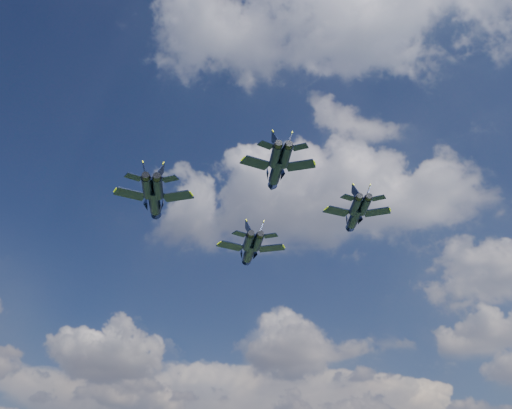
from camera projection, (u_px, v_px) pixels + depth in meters
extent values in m
cylinder|color=black|center=(250.00, 251.00, 116.59)|extent=(5.99, 10.14, 2.04)
cone|color=black|center=(246.00, 263.00, 122.35)|extent=(2.95, 3.47, 1.92)
ellipsoid|color=brown|center=(247.00, 255.00, 120.16)|extent=(2.33, 3.41, 0.93)
cube|color=black|center=(231.00, 246.00, 114.10)|extent=(5.74, 5.79, 0.20)
cube|color=black|center=(271.00, 248.00, 115.11)|extent=(5.30, 3.11, 0.20)
cube|color=black|center=(240.00, 234.00, 108.98)|extent=(3.01, 3.19, 0.16)
cube|color=black|center=(270.00, 236.00, 109.70)|extent=(2.83, 1.89, 0.16)
cube|color=black|center=(248.00, 229.00, 110.71)|extent=(2.10, 2.78, 3.41)
cube|color=black|center=(261.00, 230.00, 111.02)|extent=(1.84, 3.34, 3.41)
cylinder|color=black|center=(154.00, 201.00, 99.82)|extent=(5.56, 10.05, 2.00)
cone|color=black|center=(156.00, 217.00, 105.51)|extent=(2.83, 3.39, 1.89)
ellipsoid|color=brown|center=(156.00, 207.00, 103.34)|extent=(2.19, 3.36, 0.91)
cube|color=black|center=(130.00, 194.00, 97.50)|extent=(5.70, 5.63, 0.20)
cube|color=black|center=(177.00, 196.00, 98.21)|extent=(5.14, 2.93, 0.20)
cube|color=black|center=(134.00, 177.00, 92.39)|extent=(3.00, 3.12, 0.16)
cube|color=black|center=(170.00, 179.00, 92.91)|extent=(2.84, 1.96, 0.16)
cube|color=black|center=(145.00, 172.00, 94.05)|extent=(1.96, 2.80, 3.35)
cube|color=black|center=(160.00, 173.00, 94.27)|extent=(1.78, 3.30, 3.35)
cylinder|color=black|center=(355.00, 217.00, 99.52)|extent=(4.32, 8.68, 1.71)
cone|color=black|center=(349.00, 230.00, 104.41)|extent=(2.31, 2.86, 1.62)
ellipsoid|color=brown|center=(351.00, 222.00, 102.54)|extent=(1.74, 2.88, 0.78)
cube|color=black|center=(337.00, 211.00, 97.70)|extent=(4.94, 4.72, 0.17)
cube|color=black|center=(377.00, 212.00, 97.96)|extent=(4.53, 2.76, 0.17)
cube|color=black|center=(348.00, 197.00, 93.27)|extent=(2.61, 2.64, 0.13)
cube|color=black|center=(378.00, 198.00, 93.45)|extent=(2.49, 1.79, 0.13)
cube|color=black|center=(355.00, 193.00, 94.62)|extent=(1.54, 2.48, 2.87)
cube|color=black|center=(368.00, 193.00, 94.69)|extent=(1.48, 2.84, 2.87)
cylinder|color=black|center=(276.00, 170.00, 85.12)|extent=(4.60, 8.23, 1.64)
cone|color=black|center=(272.00, 188.00, 89.78)|extent=(2.33, 2.78, 1.55)
ellipsoid|color=brown|center=(274.00, 178.00, 88.00)|extent=(1.81, 2.75, 0.75)
cube|color=black|center=(256.00, 163.00, 83.20)|extent=(4.66, 4.62, 0.16)
cube|color=black|center=(300.00, 165.00, 83.82)|extent=(4.20, 2.37, 0.16)
cube|color=black|center=(266.00, 145.00, 79.03)|extent=(2.45, 2.56, 0.13)
cube|color=black|center=(300.00, 147.00, 79.48)|extent=(2.32, 1.59, 0.13)
cube|color=black|center=(275.00, 141.00, 80.39)|extent=(1.62, 2.28, 2.75)
cube|color=black|center=(289.00, 142.00, 80.58)|extent=(1.46, 2.70, 2.75)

